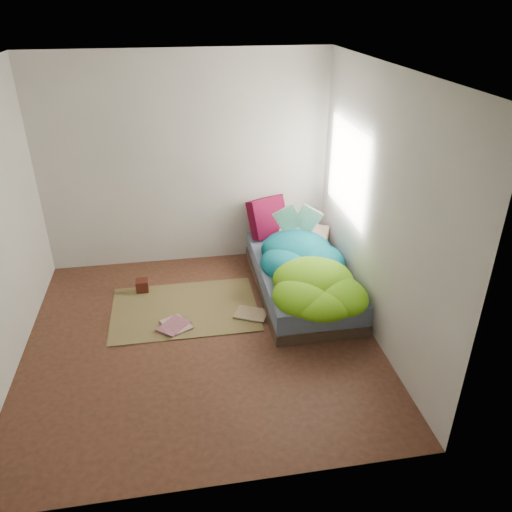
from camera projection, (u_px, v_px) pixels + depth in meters
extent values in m
cube|color=#44261A|center=(202.00, 338.00, 5.11)|extent=(3.50, 3.50, 0.00)
cube|color=silver|center=(186.00, 163.00, 6.02)|extent=(3.50, 0.04, 2.60)
cube|color=silver|center=(211.00, 341.00, 2.97)|extent=(3.50, 0.04, 2.60)
cube|color=silver|center=(378.00, 209.00, 4.75)|extent=(0.04, 3.50, 2.60)
cube|color=white|center=(185.00, 69.00, 3.88)|extent=(3.50, 3.50, 0.04)
cube|color=white|center=(347.00, 170.00, 5.48)|extent=(0.01, 1.00, 1.20)
cube|color=#3A291F|center=(301.00, 286.00, 5.88)|extent=(1.00, 2.00, 0.12)
cube|color=#4B5C79|center=(301.00, 274.00, 5.80)|extent=(0.98, 1.96, 0.22)
cube|color=brown|center=(185.00, 309.00, 5.56)|extent=(1.60, 1.10, 0.01)
cube|color=beige|center=(303.00, 236.00, 6.29)|extent=(0.71, 0.60, 0.14)
cube|color=#510522|center=(268.00, 217.00, 6.37)|extent=(0.51, 0.36, 0.49)
cube|color=#3D150E|center=(142.00, 285.00, 5.86)|extent=(0.14, 0.14, 0.14)
imported|color=beige|center=(166.00, 329.00, 5.20)|extent=(0.36, 0.39, 0.02)
imported|color=#C4718D|center=(165.00, 323.00, 5.29)|extent=(0.39, 0.40, 0.03)
imported|color=tan|center=(248.00, 320.00, 5.33)|extent=(0.41, 0.37, 0.03)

